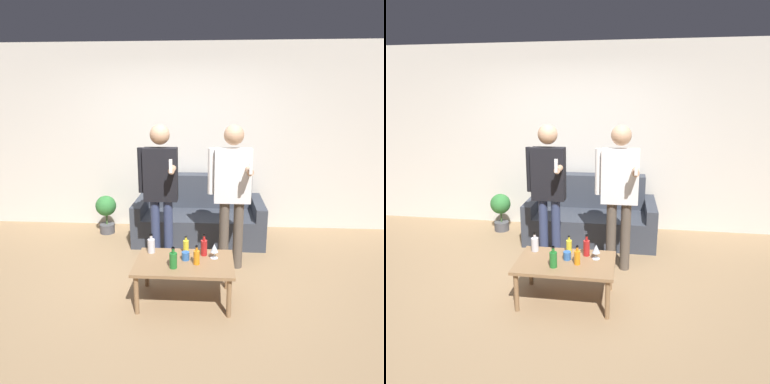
# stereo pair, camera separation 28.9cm
# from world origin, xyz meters

# --- Properties ---
(ground_plane) EXTENTS (16.00, 16.00, 0.00)m
(ground_plane) POSITION_xyz_m (0.00, 0.00, 0.00)
(ground_plane) COLOR #997A56
(wall_back) EXTENTS (8.00, 0.06, 2.70)m
(wall_back) POSITION_xyz_m (0.00, 1.97, 1.35)
(wall_back) COLOR silver
(wall_back) RESTS_ON ground_plane
(couch) EXTENTS (1.76, 0.88, 0.87)m
(couch) POSITION_xyz_m (0.30, 1.49, 0.30)
(couch) COLOR #383D47
(couch) RESTS_ON ground_plane
(coffee_table) EXTENTS (0.94, 0.59, 0.41)m
(coffee_table) POSITION_xyz_m (0.22, -0.15, 0.37)
(coffee_table) COLOR #8E6B47
(coffee_table) RESTS_ON ground_plane
(bottle_orange) EXTENTS (0.07, 0.07, 0.19)m
(bottle_orange) POSITION_xyz_m (-0.13, 0.03, 0.49)
(bottle_orange) COLOR silver
(bottle_orange) RESTS_ON coffee_table
(bottle_green) EXTENTS (0.06, 0.06, 0.22)m
(bottle_green) POSITION_xyz_m (0.40, -0.00, 0.50)
(bottle_green) COLOR #B21E1E
(bottle_green) RESTS_ON coffee_table
(bottle_dark) EXTENTS (0.06, 0.06, 0.18)m
(bottle_dark) POSITION_xyz_m (0.34, -0.20, 0.49)
(bottle_dark) COLOR orange
(bottle_dark) RESTS_ON coffee_table
(bottle_yellow) EXTENTS (0.06, 0.06, 0.18)m
(bottle_yellow) POSITION_xyz_m (0.22, 0.04, 0.49)
(bottle_yellow) COLOR yellow
(bottle_yellow) RESTS_ON coffee_table
(bottle_red) EXTENTS (0.07, 0.07, 0.20)m
(bottle_red) POSITION_xyz_m (0.13, -0.28, 0.49)
(bottle_red) COLOR #23752D
(bottle_red) RESTS_ON coffee_table
(wine_glass_near) EXTENTS (0.08, 0.08, 0.15)m
(wine_glass_near) POSITION_xyz_m (0.50, -0.06, 0.51)
(wine_glass_near) COLOR silver
(wine_glass_near) RESTS_ON coffee_table
(cup_on_table) EXTENTS (0.07, 0.07, 0.08)m
(cup_on_table) POSITION_xyz_m (0.23, -0.11, 0.45)
(cup_on_table) COLOR #3366B2
(cup_on_table) RESTS_ON coffee_table
(person_standing_left) EXTENTS (0.45, 0.42, 1.65)m
(person_standing_left) POSITION_xyz_m (-0.11, 0.60, 0.99)
(person_standing_left) COLOR navy
(person_standing_left) RESTS_ON ground_plane
(person_standing_right) EXTENTS (0.48, 0.42, 1.65)m
(person_standing_right) POSITION_xyz_m (0.69, 0.58, 0.98)
(person_standing_right) COLOR brown
(person_standing_right) RESTS_ON ground_plane
(potted_plant) EXTENTS (0.30, 0.30, 0.57)m
(potted_plant) POSITION_xyz_m (-1.07, 1.56, 0.35)
(potted_plant) COLOR #4C4C51
(potted_plant) RESTS_ON ground_plane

